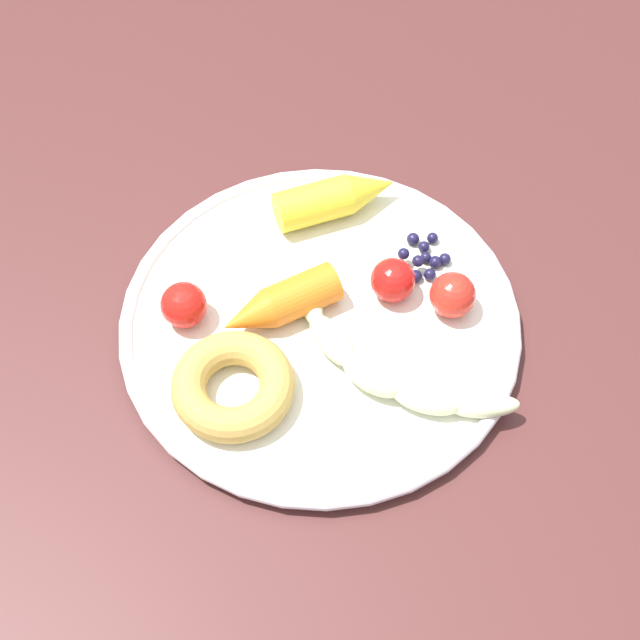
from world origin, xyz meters
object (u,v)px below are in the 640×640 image
(tomato_near, at_px, (393,280))
(tomato_far, at_px, (184,305))
(banana, at_px, (381,366))
(carrot_yellow, at_px, (337,197))
(donut, at_px, (233,386))
(tomato_mid, at_px, (453,295))
(carrot_orange, at_px, (280,304))
(dining_table, at_px, (273,423))
(plate, at_px, (320,322))
(blueberry_pile, at_px, (424,257))

(tomato_near, distance_m, tomato_far, 0.18)
(banana, bearing_deg, tomato_near, -10.79)
(carrot_yellow, height_order, donut, carrot_yellow)
(carrot_yellow, distance_m, tomato_near, 0.11)
(tomato_mid, xyz_separation_m, tomato_far, (-0.00, 0.23, -0.00))
(banana, distance_m, tomato_near, 0.08)
(carrot_orange, bearing_deg, dining_table, 168.40)
(tomato_far, bearing_deg, carrot_yellow, -48.91)
(banana, relative_size, tomato_mid, 4.57)
(tomato_far, bearing_deg, plate, -92.67)
(dining_table, distance_m, carrot_yellow, 0.22)
(dining_table, distance_m, tomato_far, 0.15)
(tomato_near, bearing_deg, carrot_yellow, 25.14)
(dining_table, relative_size, plate, 3.20)
(carrot_orange, distance_m, donut, 0.09)
(carrot_orange, bearing_deg, tomato_near, -77.80)
(dining_table, distance_m, tomato_near, 0.18)
(dining_table, xyz_separation_m, tomato_near, (0.07, -0.11, 0.12))
(tomato_near, bearing_deg, dining_table, 123.98)
(carrot_orange, relative_size, tomato_mid, 2.75)
(plate, xyz_separation_m, carrot_yellow, (0.12, -0.02, 0.02))
(tomato_far, bearing_deg, donut, -150.54)
(donut, bearing_deg, banana, -82.26)
(carrot_yellow, relative_size, donut, 1.20)
(donut, xyz_separation_m, blueberry_pile, (0.13, -0.17, -0.01))
(plate, bearing_deg, tomato_mid, -85.38)
(carrot_yellow, distance_m, tomato_far, 0.18)
(plate, height_order, donut, donut)
(plate, relative_size, donut, 3.45)
(tomato_near, bearing_deg, plate, 112.72)
(carrot_orange, relative_size, tomato_far, 2.76)
(banana, xyz_separation_m, carrot_orange, (0.06, 0.08, 0.01))
(donut, bearing_deg, tomato_near, -54.33)
(carrot_orange, distance_m, tomato_far, 0.08)
(plate, xyz_separation_m, banana, (-0.05, -0.05, 0.02))
(donut, relative_size, tomato_far, 2.52)
(plate, distance_m, tomato_far, 0.12)
(plate, relative_size, carrot_yellow, 2.87)
(carrot_orange, bearing_deg, banana, -126.04)
(dining_table, xyz_separation_m, plate, (0.05, -0.05, 0.10))
(carrot_orange, distance_m, blueberry_pile, 0.14)
(dining_table, distance_m, banana, 0.15)
(plate, relative_size, tomato_near, 8.86)
(carrot_orange, bearing_deg, tomato_mid, -88.58)
(tomato_near, distance_m, tomato_mid, 0.05)
(banana, distance_m, blueberry_pile, 0.12)
(blueberry_pile, bearing_deg, carrot_orange, 113.05)
(dining_table, relative_size, banana, 6.07)
(plate, relative_size, tomato_far, 8.70)
(dining_table, bearing_deg, donut, 131.71)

